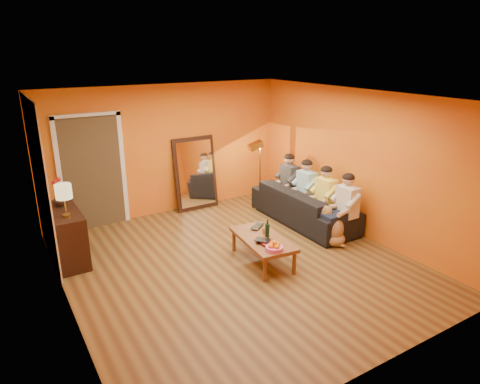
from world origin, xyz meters
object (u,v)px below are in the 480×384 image
sideboard (67,235)px  vase (59,199)px  mirror_frame (195,173)px  tumbler (265,231)px  sofa (304,205)px  wine_bottle (267,229)px  person_far_left (347,207)px  dog (332,225)px  laptop (260,227)px  floor_lamp (260,176)px  person_mid_left (325,198)px  table_lamp (65,201)px  coffee_table (262,250)px  person_mid_right (306,190)px  person_far_right (289,183)px

sideboard → vase: (0.00, 0.25, 0.53)m
mirror_frame → tumbler: (-0.05, -2.65, -0.29)m
sofa → vase: size_ratio=11.15×
wine_bottle → person_far_left: bearing=0.2°
dog → laptop: 1.30m
mirror_frame → floor_lamp: bearing=-34.3°
sofa → person_far_left: size_ratio=1.92×
floor_lamp → tumbler: floor_lamp is taller
floor_lamp → laptop: (-1.11, -1.66, -0.29)m
person_mid_left → laptop: size_ratio=3.71×
mirror_frame → sofa: bearing=-51.3°
wine_bottle → laptop: (0.13, 0.40, -0.14)m
floor_lamp → dog: floor_lamp is taller
table_lamp → coffee_table: table_lamp is taller
mirror_frame → sideboard: size_ratio=1.29×
dog → person_mid_left: size_ratio=0.57×
sofa → person_far_left: (0.13, -1.00, 0.27)m
vase → floor_lamp: bearing=1.0°
mirror_frame → person_mid_right: 2.34m
sofa → dog: bearing=168.0°
laptop → person_far_left: bearing=-48.5°
table_lamp → dog: size_ratio=0.74×
sofa → laptop: 1.57m
sideboard → person_mid_right: person_mid_right is taller
wine_bottle → table_lamp: bearing=151.7°
floor_lamp → vase: size_ratio=6.86×
floor_lamp → dog: (0.11, -2.07, -0.37)m
mirror_frame → tumbler: 2.67m
sideboard → dog: (4.02, -1.76, -0.08)m
floor_lamp → wine_bottle: floor_lamp is taller
person_far_left → vase: bearing=155.6°
mirror_frame → wine_bottle: mirror_frame is taller
person_mid_left → person_far_left: bearing=-90.0°
sideboard → person_mid_right: bearing=-8.2°
sofa → vase: bearing=76.9°
mirror_frame → coffee_table: 2.83m
mirror_frame → dog: bearing=-66.5°
wine_bottle → floor_lamp: bearing=58.9°
tumbler → sideboard: bearing=150.2°
dog → wine_bottle: size_ratio=2.24×
person_mid_right → vase: bearing=168.6°
floor_lamp → tumbler: bearing=-110.4°
sideboard → floor_lamp: size_ratio=0.82×
floor_lamp → vase: 3.92m
sideboard → tumbler: bearing=-29.8°
wine_bottle → dog: bearing=-0.7°
table_lamp → wine_bottle: size_ratio=1.65×
person_mid_left → mirror_frame: bearing=124.9°
person_mid_left → person_mid_right: bearing=90.0°
person_far_left → person_far_right: bearing=90.0°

